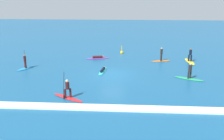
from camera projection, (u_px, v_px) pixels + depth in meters
ground_plane at (112, 74)px, 26.72m from camera, size 120.00×120.00×0.00m
surfer_on_purple_board at (98, 58)px, 33.25m from camera, size 3.30×1.42×0.41m
surfer_on_yellow_board at (190, 59)px, 31.53m from camera, size 0.99×3.32×1.83m
surfer_on_orange_board at (161, 57)px, 31.84m from camera, size 2.80×1.48×1.84m
surfer_on_teal_board at (103, 70)px, 27.72m from camera, size 0.98×3.22×0.37m
surfer_on_green_board at (189, 75)px, 25.04m from camera, size 3.00×1.88×1.74m
surfer_on_red_board at (68, 93)px, 20.42m from camera, size 3.12×2.20×2.40m
surfer_on_blue_board at (25, 65)px, 28.69m from camera, size 1.73×2.55×2.21m
marker_buoy at (122, 52)px, 36.19m from camera, size 0.49×0.49×1.30m
wave_crest at (105, 108)px, 18.63m from camera, size 19.45×0.90×0.18m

